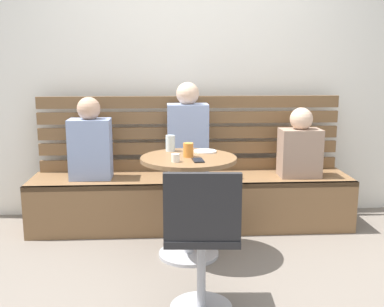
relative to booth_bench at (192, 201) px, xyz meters
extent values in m
plane|color=#70665B|center=(0.00, -1.20, -0.22)|extent=(8.00, 8.00, 0.00)
cube|color=white|center=(0.00, 0.44, 1.23)|extent=(5.20, 0.10, 2.90)
cube|color=brown|center=(0.00, 0.00, 0.00)|extent=(2.70, 0.52, 0.44)
cube|color=brown|center=(0.00, -0.24, 0.20)|extent=(2.70, 0.04, 0.04)
cube|color=brown|center=(0.00, 0.24, 0.27)|extent=(2.65, 0.04, 0.10)
cube|color=brown|center=(0.00, 0.24, 0.42)|extent=(2.65, 0.04, 0.10)
cube|color=brown|center=(0.00, 0.24, 0.56)|extent=(2.65, 0.04, 0.10)
cube|color=brown|center=(0.00, 0.24, 0.69)|extent=(2.65, 0.04, 0.10)
cube|color=brown|center=(0.00, 0.24, 0.83)|extent=(2.65, 0.04, 0.10)
cylinder|color=#ADADB2|center=(-0.06, -0.61, -0.21)|extent=(0.44, 0.44, 0.02)
cylinder|color=#ADADB2|center=(-0.06, -0.61, 0.15)|extent=(0.07, 0.07, 0.69)
cylinder|color=brown|center=(-0.06, -0.61, 0.50)|extent=(0.68, 0.68, 0.03)
cylinder|color=#ADADB2|center=(-0.02, -1.36, 0.00)|extent=(0.05, 0.05, 0.45)
cube|color=#232326|center=(-0.02, -1.36, 0.25)|extent=(0.42, 0.42, 0.04)
cube|color=#232326|center=(-0.03, -1.53, 0.45)|extent=(0.40, 0.06, 0.36)
cube|color=#8C9EC6|center=(-0.03, 0.03, 0.53)|extent=(0.34, 0.22, 0.61)
sphere|color=#DBB293|center=(-0.03, 0.03, 0.92)|extent=(0.19, 0.19, 0.19)
cube|color=#8C9EC6|center=(-0.84, 0.00, 0.47)|extent=(0.34, 0.22, 0.50)
sphere|color=tan|center=(-0.84, 0.00, 0.80)|extent=(0.19, 0.19, 0.19)
cube|color=#9E7F6B|center=(0.91, -0.03, 0.42)|extent=(0.34, 0.22, 0.40)
sphere|color=#DBB293|center=(0.91, -0.03, 0.71)|extent=(0.19, 0.19, 0.19)
cylinder|color=silver|center=(-0.18, -0.39, 0.58)|extent=(0.07, 0.07, 0.12)
cylinder|color=orange|center=(-0.06, -0.61, 0.57)|extent=(0.07, 0.07, 0.10)
cylinder|color=silver|center=(-0.15, -0.76, 0.55)|extent=(0.06, 0.06, 0.05)
cylinder|color=white|center=(0.07, -0.44, 0.52)|extent=(0.17, 0.17, 0.01)
cube|color=black|center=(0.00, -0.74, 0.52)|extent=(0.08, 0.15, 0.01)
camera|label=1|loc=(-0.22, -3.75, 1.18)|focal=42.73mm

